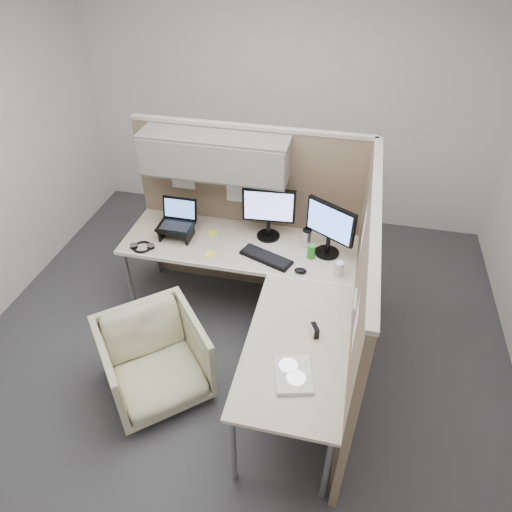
% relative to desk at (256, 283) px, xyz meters
% --- Properties ---
extents(ground, '(4.50, 4.50, 0.00)m').
position_rel_desk_xyz_m(ground, '(-0.12, -0.13, -0.69)').
color(ground, '#3A393F').
rests_on(ground, ground).
extents(partition_back, '(2.00, 0.36, 1.63)m').
position_rel_desk_xyz_m(partition_back, '(-0.34, 0.70, 0.41)').
color(partition_back, '#7F6853').
rests_on(partition_back, ground).
extents(partition_right, '(0.07, 2.03, 1.63)m').
position_rel_desk_xyz_m(partition_right, '(0.78, -0.19, 0.13)').
color(partition_right, '#7F6853').
rests_on(partition_right, ground).
extents(desk, '(2.00, 1.98, 0.73)m').
position_rel_desk_xyz_m(desk, '(0.00, 0.00, 0.00)').
color(desk, beige).
rests_on(desk, ground).
extents(office_chair, '(0.97, 0.96, 0.73)m').
position_rel_desk_xyz_m(office_chair, '(-0.63, -0.62, -0.32)').
color(office_chair, beige).
rests_on(office_chair, ground).
extents(monitor_left, '(0.44, 0.20, 0.47)m').
position_rel_desk_xyz_m(monitor_left, '(-0.02, 0.56, 0.32)').
color(monitor_left, black).
rests_on(monitor_left, desk).
extents(monitor_right, '(0.40, 0.25, 0.47)m').
position_rel_desk_xyz_m(monitor_right, '(0.50, 0.44, 0.32)').
color(monitor_right, black).
rests_on(monitor_right, desk).
extents(laptop_station, '(0.30, 0.26, 0.32)m').
position_rel_desk_xyz_m(laptop_station, '(-0.78, 0.41, 0.16)').
color(laptop_station, black).
rests_on(laptop_station, desk).
extents(keyboard, '(0.46, 0.30, 0.02)m').
position_rel_desk_xyz_m(keyboard, '(0.03, 0.26, 0.05)').
color(keyboard, black).
rests_on(keyboard, desk).
extents(mouse, '(0.10, 0.07, 0.04)m').
position_rel_desk_xyz_m(mouse, '(0.33, 0.15, 0.06)').
color(mouse, black).
rests_on(mouse, desk).
extents(travel_mug, '(0.08, 0.08, 0.16)m').
position_rel_desk_xyz_m(travel_mug, '(0.32, 0.50, 0.13)').
color(travel_mug, silver).
rests_on(travel_mug, desk).
extents(soda_can_green, '(0.07, 0.07, 0.12)m').
position_rel_desk_xyz_m(soda_can_green, '(0.62, 0.19, 0.10)').
color(soda_can_green, silver).
rests_on(soda_can_green, desk).
extents(soda_can_silver, '(0.07, 0.07, 0.12)m').
position_rel_desk_xyz_m(soda_can_silver, '(0.38, 0.36, 0.10)').
color(soda_can_silver, '#268C1E').
rests_on(soda_can_silver, desk).
extents(sticky_note_c, '(0.10, 0.10, 0.01)m').
position_rel_desk_xyz_m(sticky_note_c, '(-0.50, 0.49, 0.05)').
color(sticky_note_c, '#F6F640').
rests_on(sticky_note_c, desk).
extents(sticky_note_a, '(0.08, 0.08, 0.01)m').
position_rel_desk_xyz_m(sticky_note_a, '(-0.43, 0.21, 0.05)').
color(sticky_note_a, '#F6F640').
rests_on(sticky_note_a, desk).
extents(headphones, '(0.20, 0.19, 0.03)m').
position_rel_desk_xyz_m(headphones, '(-1.01, 0.17, 0.06)').
color(headphones, black).
rests_on(headphones, desk).
extents(paper_stack, '(0.28, 0.33, 0.03)m').
position_rel_desk_xyz_m(paper_stack, '(0.43, -0.84, 0.06)').
color(paper_stack, white).
rests_on(paper_stack, desk).
extents(desk_clock, '(0.07, 0.09, 0.08)m').
position_rel_desk_xyz_m(desk_clock, '(0.51, -0.48, 0.09)').
color(desk_clock, black).
rests_on(desk_clock, desk).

